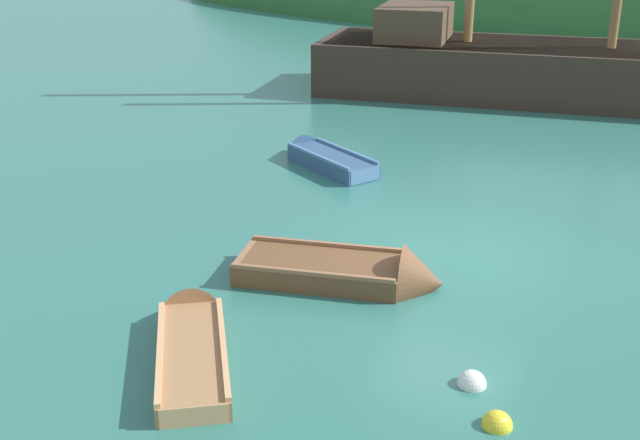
% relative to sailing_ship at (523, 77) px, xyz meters
% --- Properties ---
extents(ground_plane, '(120.00, 120.00, 0.00)m').
position_rel_sailing_ship_xyz_m(ground_plane, '(3.32, -12.99, -0.64)').
color(ground_plane, '#2D6B60').
extents(shore_hill, '(53.67, 18.83, 11.25)m').
position_rel_sailing_ship_xyz_m(shore_hill, '(-4.43, 20.55, -0.64)').
color(shore_hill, '#2D602D').
rests_on(shore_hill, ground).
extents(sailing_ship, '(16.17, 7.81, 12.45)m').
position_rel_sailing_ship_xyz_m(sailing_ship, '(0.00, 0.00, 0.00)').
color(sailing_ship, '#38281E').
rests_on(sailing_ship, ground).
extents(rowboat_far, '(2.96, 3.16, 0.89)m').
position_rel_sailing_ship_xyz_m(rowboat_far, '(1.42, -17.97, -0.55)').
color(rowboat_far, '#9E7047').
rests_on(rowboat_far, ground).
extents(rowboat_outer_right, '(3.30, 2.06, 0.87)m').
position_rel_sailing_ship_xyz_m(rowboat_outer_right, '(-1.61, -9.70, -0.51)').
color(rowboat_outer_right, '#335175').
rests_on(rowboat_outer_right, ground).
extents(rowboat_center, '(3.70, 2.36, 1.23)m').
position_rel_sailing_ship_xyz_m(rowboat_center, '(2.35, -14.87, -0.52)').
color(rowboat_center, brown).
rests_on(rowboat_center, ground).
extents(buoy_white, '(0.40, 0.40, 0.40)m').
position_rel_sailing_ship_xyz_m(buoy_white, '(5.20, -16.70, -0.64)').
color(buoy_white, white).
rests_on(buoy_white, ground).
extents(buoy_yellow, '(0.39, 0.39, 0.39)m').
position_rel_sailing_ship_xyz_m(buoy_yellow, '(5.82, -17.38, -0.64)').
color(buoy_yellow, yellow).
rests_on(buoy_yellow, ground).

